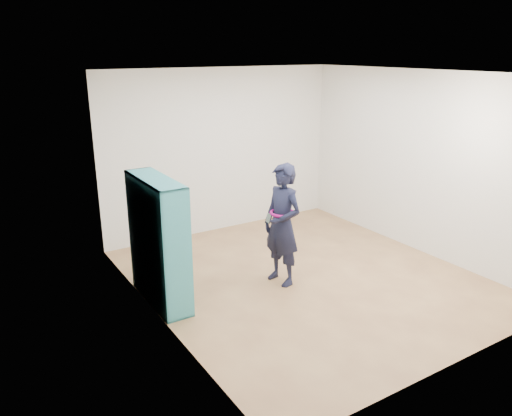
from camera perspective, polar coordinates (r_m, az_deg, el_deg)
floor at (r=6.64m, az=5.67°, el=-7.89°), size 4.50×4.50×0.00m
ceiling at (r=6.00m, az=6.45°, el=15.12°), size 4.50×4.50×0.00m
wall_left at (r=5.24m, az=-11.49°, el=0.00°), size 0.02×4.50×2.60m
wall_right at (r=7.56m, az=18.13°, el=4.94°), size 0.02×4.50×2.60m
wall_back at (r=8.03m, az=-3.92°, el=6.50°), size 4.00×0.02×2.60m
wall_front at (r=4.72m, az=23.06°, el=-3.14°), size 4.00×0.02×2.60m
bookshelf at (r=5.85m, az=-11.27°, el=-3.99°), size 0.33×1.12×1.50m
person at (r=6.21m, az=3.03°, el=-1.92°), size 0.46×0.62×1.55m
smartphone at (r=6.13m, az=1.45°, el=-1.17°), size 0.03×0.10×0.14m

